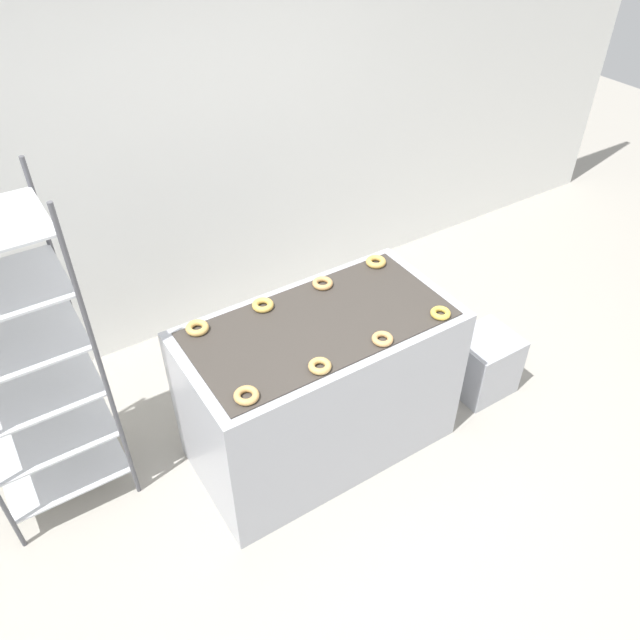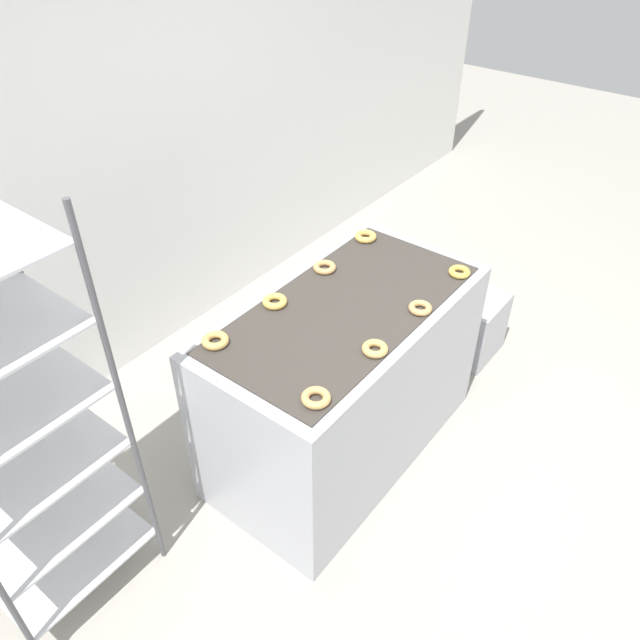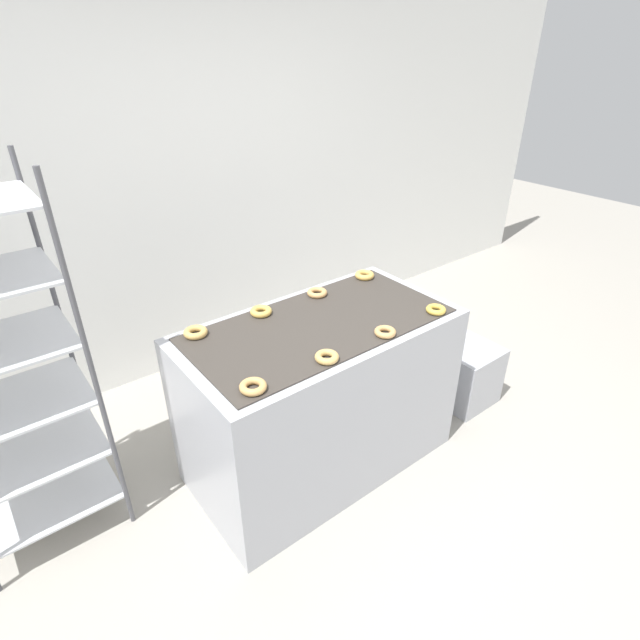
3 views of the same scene
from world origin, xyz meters
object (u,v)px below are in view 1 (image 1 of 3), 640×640
fryer_machine (320,388)px  donut_near_right (441,313)px  donut_far_midleft (263,305)px  donut_far_midright (323,283)px  donut_near_left (246,395)px  glaze_bin (483,363)px  baking_rack_cart (22,368)px  donut_far_right (376,262)px  donut_near_midright (382,339)px  donut_near_midleft (320,366)px  donut_far_left (197,328)px

fryer_machine → donut_near_right: donut_near_right is taller
donut_far_midleft → donut_far_midright: 0.37m
donut_near_right → donut_near_left: bearing=179.0°
glaze_bin → donut_far_midleft: size_ratio=3.64×
glaze_bin → donut_near_left: 1.86m
baking_rack_cart → donut_far_right: size_ratio=15.69×
baking_rack_cart → glaze_bin: size_ratio=4.37×
donut_far_midleft → glaze_bin: bearing=-18.3°
donut_far_midright → donut_near_midright: bearing=-90.2°
donut_near_right → donut_far_right: size_ratio=0.91×
fryer_machine → baking_rack_cart: size_ratio=0.80×
fryer_machine → donut_near_left: (-0.56, -0.26, 0.49)m
fryer_machine → donut_near_right: bearing=-26.9°
baking_rack_cart → donut_near_left: (0.80, -0.76, 0.03)m
fryer_machine → donut_far_midleft: (-0.19, 0.27, 0.49)m
donut_near_midleft → donut_far_midleft: (-0.00, 0.55, 0.00)m
donut_near_midright → baking_rack_cart: bearing=153.3°
donut_near_right → donut_far_right: donut_far_right is taller
donut_far_midright → donut_far_right: donut_far_right is taller
donut_far_left → donut_far_right: (1.11, -0.01, 0.00)m
donut_near_midright → donut_far_midleft: bearing=123.6°
donut_near_right → fryer_machine: bearing=153.1°
donut_near_left → donut_far_right: size_ratio=0.99×
donut_near_left → donut_near_midleft: same height
donut_near_midright → donut_far_midright: 0.55m
donut_far_left → donut_near_right: bearing=-27.1°
donut_far_midleft → donut_far_right: 0.74m
glaze_bin → donut_far_midright: 1.29m
donut_near_midright → donut_far_left: (-0.74, 0.57, 0.00)m
donut_near_right → donut_far_midleft: size_ratio=0.92×
baking_rack_cart → donut_near_right: baking_rack_cart is taller
donut_near_left → donut_far_midleft: (0.38, 0.54, 0.00)m
donut_far_right → donut_far_midleft: bearing=-179.7°
baking_rack_cart → donut_near_midleft: 1.42m
donut_near_left → donut_near_right: bearing=-1.0°
donut_near_midleft → donut_near_right: donut_near_midleft is taller
baking_rack_cart → donut_near_midright: bearing=-26.7°
baking_rack_cart → donut_far_right: baking_rack_cart is taller
baking_rack_cart → donut_far_midleft: baking_rack_cart is taller
donut_near_midleft → donut_near_midright: bearing=-0.4°
baking_rack_cart → donut_near_right: (1.93, -0.78, 0.03)m
donut_far_midright → glaze_bin: bearing=-24.4°
fryer_machine → donut_near_left: donut_near_left is taller
donut_near_midright → donut_far_right: bearing=56.2°
donut_near_midleft → fryer_machine: bearing=57.2°
glaze_bin → donut_near_left: (-1.70, -0.10, 0.75)m
donut_near_right → donut_near_midright: bearing=180.0°
donut_near_midleft → donut_far_left: bearing=123.3°
fryer_machine → donut_far_right: bearing=26.2°
baking_rack_cart → donut_far_midright: size_ratio=16.03×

